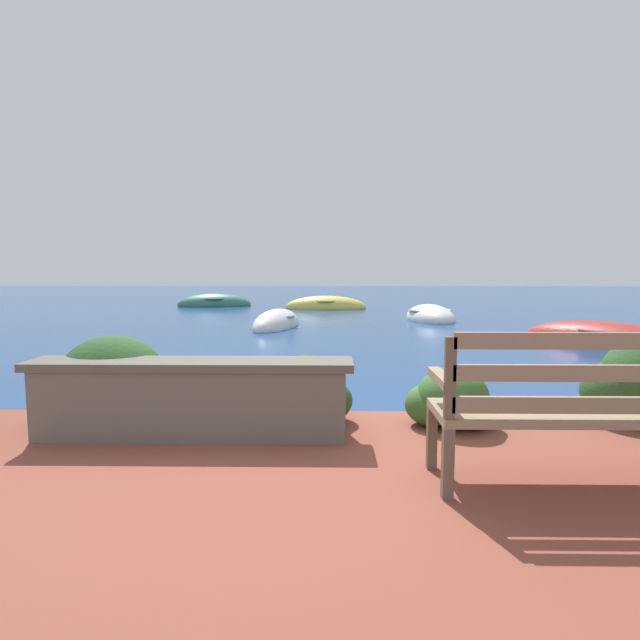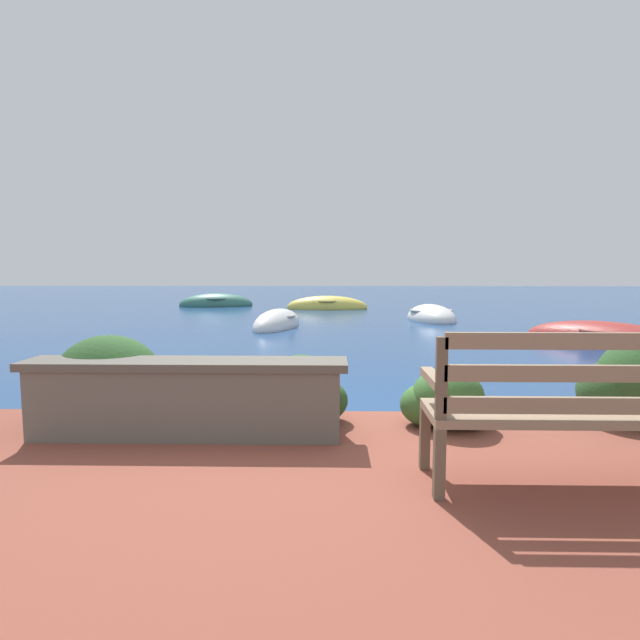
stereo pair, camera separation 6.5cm
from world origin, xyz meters
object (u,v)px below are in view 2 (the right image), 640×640
(park_bench, at_px, (577,406))
(rowboat_outer, at_px, (327,307))
(rowboat_nearest, at_px, (606,341))
(rowboat_mid, at_px, (277,325))
(rowboat_distant, at_px, (216,304))
(rowboat_far, at_px, (431,318))

(park_bench, distance_m, rowboat_outer, 15.84)
(park_bench, xyz_separation_m, rowboat_nearest, (4.02, 7.04, -0.64))
(rowboat_nearest, height_order, rowboat_mid, rowboat_mid)
(rowboat_nearest, xyz_separation_m, rowboat_distant, (-10.02, 10.05, 0.01))
(rowboat_nearest, bearing_deg, park_bench, 111.28)
(park_bench, bearing_deg, rowboat_distant, 105.55)
(rowboat_far, bearing_deg, rowboat_outer, 29.89)
(rowboat_outer, relative_size, rowboat_distant, 0.98)
(rowboat_far, bearing_deg, rowboat_nearest, -159.07)
(rowboat_outer, bearing_deg, rowboat_nearest, 122.42)
(park_bench, relative_size, rowboat_far, 0.67)
(rowboat_far, bearing_deg, park_bench, 165.37)
(rowboat_nearest, distance_m, rowboat_far, 5.30)
(rowboat_nearest, xyz_separation_m, rowboat_far, (-2.50, 4.67, 0.00))
(rowboat_distant, bearing_deg, park_bench, 98.39)
(rowboat_distant, bearing_deg, rowboat_mid, 103.12)
(rowboat_distant, bearing_deg, rowboat_nearest, 123.98)
(park_bench, distance_m, rowboat_distant, 18.12)
(park_bench, xyz_separation_m, rowboat_mid, (-2.77, 9.85, -0.64))
(rowboat_nearest, xyz_separation_m, rowboat_outer, (-5.56, 8.71, 0.01))
(rowboat_outer, bearing_deg, park_bench, 95.45)
(park_bench, bearing_deg, rowboat_nearest, 56.43)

